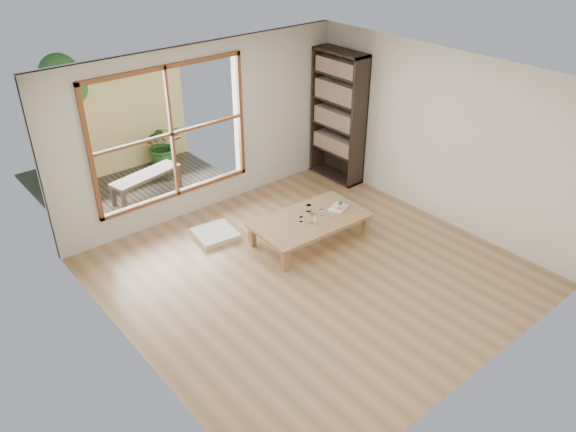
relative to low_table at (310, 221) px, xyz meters
name	(u,v)px	position (x,y,z in m)	size (l,w,h in m)	color
ground	(311,271)	(-0.52, -0.61, -0.32)	(5.00, 5.00, 0.00)	#AC8156
low_table	(310,221)	(0.00, 0.00, 0.00)	(1.71, 1.01, 0.36)	#977849
floor_cushion	(215,234)	(-1.02, 0.97, -0.28)	(0.58, 0.58, 0.08)	beige
bookshelf	(338,117)	(1.79, 1.29, 0.80)	(0.36, 1.01, 2.24)	black
glass_tall	(313,218)	(-0.05, -0.12, 0.11)	(0.08, 0.08, 0.14)	silver
glass_mid	(321,212)	(0.19, -0.03, 0.09)	(0.06, 0.06, 0.09)	silver
glass_short	(309,208)	(0.13, 0.17, 0.09)	(0.08, 0.08, 0.10)	silver
glass_small	(301,219)	(-0.15, 0.02, 0.08)	(0.06, 0.06, 0.07)	silver
food_tray	(339,207)	(0.54, -0.04, 0.07)	(0.35, 0.30, 0.09)	white
deck	(146,191)	(-1.12, 2.95, -0.32)	(2.80, 2.00, 0.05)	#373128
garden_bench	(146,177)	(-1.17, 2.76, 0.03)	(1.28, 0.61, 0.39)	black
bamboo_fence	(113,125)	(-1.12, 3.95, 0.58)	(2.80, 0.06, 1.80)	#D6BA6E
shrub_right	(163,145)	(-0.36, 3.64, 0.11)	(0.73, 0.63, 0.81)	#326826
shrub_left	(76,170)	(-2.02, 3.56, 0.13)	(0.47, 0.38, 0.85)	#326826
garden_tree	(60,88)	(-1.79, 4.25, 1.30)	(1.04, 0.85, 2.22)	#4C3D2D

